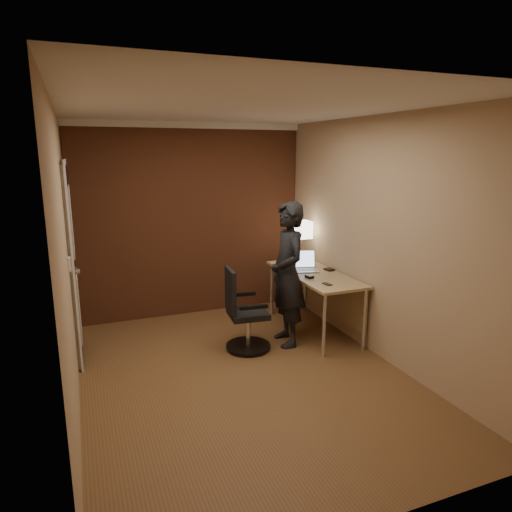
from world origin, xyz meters
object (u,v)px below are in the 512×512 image
Objects in this scene: office_chair at (243,315)px; person at (288,275)px; desk_lamp at (301,230)px; mouse at (309,277)px; phone at (327,284)px; wallet at (329,269)px; desk at (319,283)px; laptop at (303,265)px.

office_chair is 0.67m from person.
desk_lamp is 5.35× the size of mouse.
phone is 0.62m from wallet.
desk_lamp is at bearing 101.33° from wallet.
desk_lamp is 0.33× the size of person.
desk_lamp is 0.59× the size of office_chair.
desk_lamp is at bearing 60.03° from mouse.
wallet is at bearing 50.32° from phone.
phone reaches higher than desk.
desk is 13.04× the size of phone.
person is at bearing -158.38° from desk.
laptop reaches higher than desk.
office_chair is at bearing -169.12° from desk.
phone is 0.13× the size of office_chair.
person is (0.53, -0.01, 0.41)m from office_chair.
mouse reaches higher than wallet.
desk is at bearing 10.88° from office_chair.
mouse is at bearing -105.66° from laptop.
laptop is 0.24× the size of person.
desk is at bearing -166.12° from wallet.
laptop is 0.67m from phone.
laptop reaches higher than phone.
wallet is (0.33, 0.52, 0.01)m from phone.
person is at bearing -160.06° from wallet.
laptop is at bearing 22.58° from office_chair.
laptop is at bearing 78.68° from phone.
person is at bearing -125.76° from desk_lamp.
mouse is 0.06× the size of person.
desk_lamp is (0.04, 0.58, 0.55)m from desk.
office_chair is at bearing -157.42° from laptop.
mouse is at bearing 92.66° from phone.
desk_lamp is at bearing 35.52° from office_chair.
desk_lamp is 1.54m from office_chair.
laptop is at bearing 153.57° from wallet.
phone is (-0.05, -0.67, -0.06)m from laptop.
desk_lamp is 0.90m from mouse.
desk_lamp is at bearing 70.83° from phone.
mouse is (-0.28, -0.76, -0.40)m from desk_lamp.
desk is 15.00× the size of mouse.
person is (-0.39, -0.39, 0.01)m from laptop.
mouse reaches higher than desk.
wallet is 0.07× the size of person.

